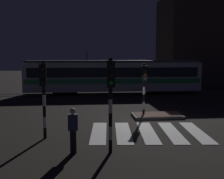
% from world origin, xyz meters
% --- Properties ---
extents(ground_plane, '(120.00, 120.00, 0.00)m').
position_xyz_m(ground_plane, '(0.00, 0.00, 0.00)').
color(ground_plane, black).
extents(rail_near, '(80.00, 0.12, 0.03)m').
position_xyz_m(rail_near, '(0.00, 11.06, 0.01)').
color(rail_near, '#59595E').
rests_on(rail_near, ground).
extents(rail_far, '(80.00, 0.12, 0.03)m').
position_xyz_m(rail_far, '(0.00, 12.49, 0.01)').
color(rail_far, '#59595E').
rests_on(rail_far, ground).
extents(crosswalk_zebra, '(5.65, 4.30, 0.02)m').
position_xyz_m(crosswalk_zebra, '(-0.00, -2.26, 0.01)').
color(crosswalk_zebra, silver).
rests_on(crosswalk_zebra, ground).
extents(traffic_island, '(2.90, 1.66, 0.18)m').
position_xyz_m(traffic_island, '(1.34, 1.10, 0.09)').
color(traffic_island, slate).
rests_on(traffic_island, ground).
extents(traffic_light_kerb_mid_left, '(0.36, 0.42, 3.53)m').
position_xyz_m(traffic_light_kerb_mid_left, '(-2.02, -4.94, 2.33)').
color(traffic_light_kerb_mid_left, black).
rests_on(traffic_light_kerb_mid_left, ground).
extents(traffic_light_median_centre, '(0.36, 0.42, 3.16)m').
position_xyz_m(traffic_light_median_centre, '(0.54, 1.11, 2.09)').
color(traffic_light_median_centre, black).
rests_on(traffic_light_median_centre, ground).
extents(traffic_light_corner_near_left, '(0.36, 0.42, 3.39)m').
position_xyz_m(traffic_light_corner_near_left, '(-4.72, -2.82, 2.24)').
color(traffic_light_corner_near_left, black).
rests_on(traffic_light_corner_near_left, ground).
extents(tram, '(16.84, 2.58, 4.15)m').
position_xyz_m(tram, '(-0.19, 11.77, 1.75)').
color(tram, silver).
rests_on(tram, ground).
extents(pedestrian_waiting_at_kerb, '(0.36, 0.24, 1.71)m').
position_xyz_m(pedestrian_waiting_at_kerb, '(-3.40, -4.79, 0.88)').
color(pedestrian_waiting_at_kerb, black).
rests_on(pedestrian_waiting_at_kerb, ground).
extents(building_backdrop, '(13.83, 8.00, 11.36)m').
position_xyz_m(building_backdrop, '(14.49, 21.59, 5.68)').
color(building_backdrop, '#382D28').
rests_on(building_backdrop, ground).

